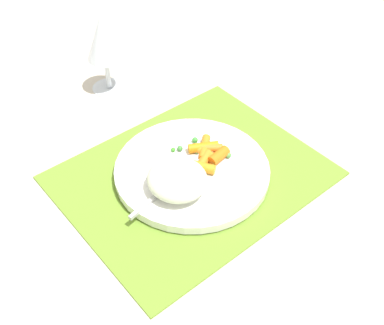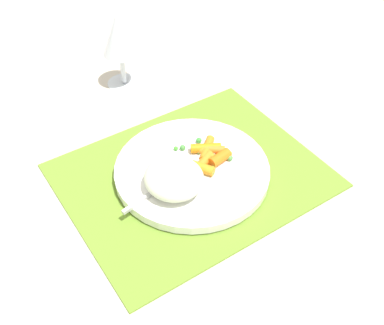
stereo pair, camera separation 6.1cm
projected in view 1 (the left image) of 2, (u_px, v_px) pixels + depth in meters
ground_plane at (192, 176)px, 0.79m from camera, size 2.40×2.40×0.00m
placemat at (192, 175)px, 0.79m from camera, size 0.41×0.33×0.01m
plate at (192, 170)px, 0.78m from camera, size 0.25×0.25×0.01m
rice_mound at (177, 179)px, 0.73m from camera, size 0.09×0.10×0.04m
carrot_portion at (207, 155)px, 0.79m from camera, size 0.08×0.08×0.02m
pea_scatter at (202, 157)px, 0.79m from camera, size 0.09×0.09×0.01m
fork at (182, 174)px, 0.76m from camera, size 0.19×0.05×0.01m
wine_glass at (103, 41)px, 0.90m from camera, size 0.07×0.07×0.16m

